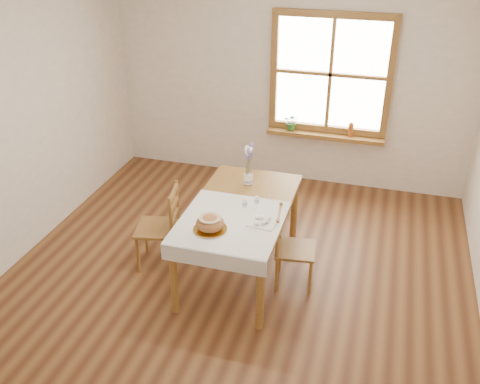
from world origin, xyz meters
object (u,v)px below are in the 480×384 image
at_px(bread_plate, 210,229).
at_px(dining_table, 240,214).
at_px(chair_left, 157,227).
at_px(chair_right, 296,248).
at_px(flower_vase, 248,180).

bearing_deg(bread_plate, dining_table, 75.47).
xyz_separation_m(chair_left, chair_right, (1.38, 0.07, -0.04)).
xyz_separation_m(chair_right, bread_plate, (-0.68, -0.46, 0.37)).
bearing_deg(chair_left, bread_plate, 48.90).
xyz_separation_m(chair_left, bread_plate, (0.70, -0.39, 0.33)).
xyz_separation_m(dining_table, chair_left, (-0.82, -0.10, -0.23)).
bearing_deg(chair_left, dining_table, 84.92).
bearing_deg(dining_table, chair_right, -2.75).
height_order(bread_plate, flower_vase, flower_vase).
bearing_deg(bread_plate, flower_vase, 84.91).
bearing_deg(dining_table, chair_left, -173.23).
height_order(dining_table, bread_plate, bread_plate).
distance_m(dining_table, chair_left, 0.86).
distance_m(dining_table, flower_vase, 0.47).
bearing_deg(dining_table, flower_vase, 95.46).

